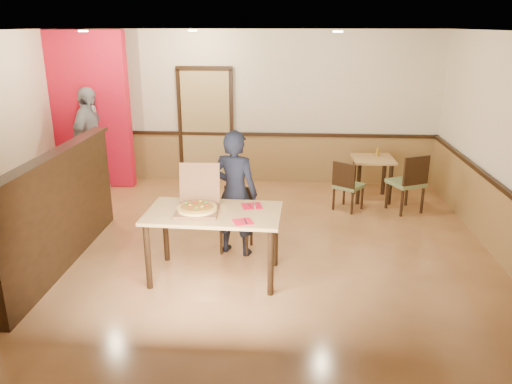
# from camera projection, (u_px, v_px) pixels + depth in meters

# --- Properties ---
(floor) EXTENTS (7.00, 7.00, 0.00)m
(floor) POSITION_uv_depth(u_px,v_px,m) (227.00, 261.00, 6.38)
(floor) COLOR tan
(floor) RESTS_ON ground
(ceiling) EXTENTS (7.00, 7.00, 0.00)m
(ceiling) POSITION_uv_depth(u_px,v_px,m) (222.00, 31.00, 5.48)
(ceiling) COLOR black
(ceiling) RESTS_ON wall_back
(wall_back) EXTENTS (7.00, 0.00, 7.00)m
(wall_back) POSITION_uv_depth(u_px,v_px,m) (248.00, 108.00, 9.24)
(wall_back) COLOR beige
(wall_back) RESTS_ON floor
(wainscot_back) EXTENTS (7.00, 0.04, 0.90)m
(wainscot_back) POSITION_uv_depth(u_px,v_px,m) (249.00, 158.00, 9.52)
(wainscot_back) COLOR olive
(wainscot_back) RESTS_ON floor
(chair_rail_back) EXTENTS (7.00, 0.06, 0.06)m
(chair_rail_back) POSITION_uv_depth(u_px,v_px,m) (248.00, 134.00, 9.35)
(chair_rail_back) COLOR black
(chair_rail_back) RESTS_ON wall_back
(wainscot_right) EXTENTS (0.04, 7.00, 0.90)m
(wainscot_right) POSITION_uv_depth(u_px,v_px,m) (511.00, 236.00, 6.01)
(wainscot_right) COLOR olive
(wainscot_right) RESTS_ON floor
(back_door) EXTENTS (0.90, 0.06, 2.10)m
(back_door) POSITION_uv_depth(u_px,v_px,m) (206.00, 127.00, 9.37)
(back_door) COLOR tan
(back_door) RESTS_ON wall_back
(booth_partition) EXTENTS (0.20, 3.10, 1.44)m
(booth_partition) POSITION_uv_depth(u_px,v_px,m) (61.00, 209.00, 6.08)
(booth_partition) COLOR black
(booth_partition) RESTS_ON floor
(red_accent_panel) EXTENTS (1.60, 0.20, 2.78)m
(red_accent_panel) POSITION_uv_depth(u_px,v_px,m) (86.00, 111.00, 8.95)
(red_accent_panel) COLOR red
(red_accent_panel) RESTS_ON floor
(spot_a) EXTENTS (0.14, 0.14, 0.02)m
(spot_a) POSITION_uv_depth(u_px,v_px,m) (83.00, 31.00, 7.34)
(spot_a) COLOR beige
(spot_a) RESTS_ON ceiling
(spot_b) EXTENTS (0.14, 0.14, 0.02)m
(spot_b) POSITION_uv_depth(u_px,v_px,m) (193.00, 31.00, 7.91)
(spot_b) COLOR beige
(spot_b) RESTS_ON ceiling
(spot_c) EXTENTS (0.14, 0.14, 0.02)m
(spot_c) POSITION_uv_depth(u_px,v_px,m) (338.00, 32.00, 6.82)
(spot_c) COLOR beige
(spot_c) RESTS_ON ceiling
(main_table) EXTENTS (1.58, 0.94, 0.83)m
(main_table) POSITION_uv_depth(u_px,v_px,m) (214.00, 221.00, 5.77)
(main_table) COLOR tan
(main_table) RESTS_ON floor
(diner_chair) EXTENTS (0.45, 0.45, 0.83)m
(diner_chair) POSITION_uv_depth(u_px,v_px,m) (237.00, 216.00, 6.62)
(diner_chair) COLOR #627343
(diner_chair) RESTS_ON floor
(side_chair_left) EXTENTS (0.57, 0.57, 0.82)m
(side_chair_left) POSITION_uv_depth(u_px,v_px,m) (347.00, 184.00, 7.98)
(side_chair_left) COLOR #627343
(side_chair_left) RESTS_ON floor
(side_chair_right) EXTENTS (0.63, 0.63, 0.96)m
(side_chair_right) POSITION_uv_depth(u_px,v_px,m) (409.00, 181.00, 7.88)
(side_chair_right) COLOR #627343
(side_chair_right) RESTS_ON floor
(side_table) EXTENTS (0.70, 0.70, 0.73)m
(side_table) POSITION_uv_depth(u_px,v_px,m) (372.00, 168.00, 8.48)
(side_table) COLOR tan
(side_table) RESTS_ON floor
(diner) EXTENTS (0.69, 0.55, 1.65)m
(diner) POSITION_uv_depth(u_px,v_px,m) (235.00, 193.00, 6.37)
(diner) COLOR black
(diner) RESTS_ON floor
(passerby) EXTENTS (0.55, 1.13, 1.87)m
(passerby) POSITION_uv_depth(u_px,v_px,m) (90.00, 141.00, 8.72)
(passerby) COLOR gray
(passerby) RESTS_ON floor
(pizza_box) EXTENTS (0.50, 0.58, 0.50)m
(pizza_box) POSITION_uv_depth(u_px,v_px,m) (198.00, 206.00, 5.74)
(pizza_box) COLOR brown
(pizza_box) RESTS_ON main_table
(pizza) EXTENTS (0.57, 0.57, 0.03)m
(pizza) POSITION_uv_depth(u_px,v_px,m) (197.00, 208.00, 5.69)
(pizza) COLOR #F7C659
(pizza) RESTS_ON pizza_box
(napkin_near) EXTENTS (0.27, 0.27, 0.01)m
(napkin_near) POSITION_uv_depth(u_px,v_px,m) (243.00, 222.00, 5.44)
(napkin_near) COLOR red
(napkin_near) RESTS_ON main_table
(napkin_far) EXTENTS (0.28, 0.28, 0.01)m
(napkin_far) POSITION_uv_depth(u_px,v_px,m) (252.00, 206.00, 5.90)
(napkin_far) COLOR red
(napkin_far) RESTS_ON main_table
(condiment) EXTENTS (0.05, 0.05, 0.14)m
(condiment) POSITION_uv_depth(u_px,v_px,m) (377.00, 152.00, 8.52)
(condiment) COLOR olive
(condiment) RESTS_ON side_table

